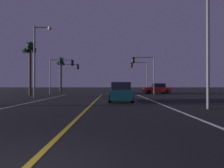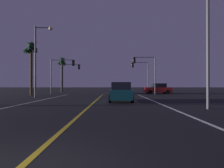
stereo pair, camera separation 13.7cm
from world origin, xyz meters
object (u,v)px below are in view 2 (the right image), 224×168
(traffic_light_near_left, at_px, (63,68))
(traffic_light_far_right, at_px, (140,70))
(palm_tree_left_far, at_px, (62,63))
(car_ahead_far, at_px, (119,89))
(traffic_light_near_right, at_px, (145,67))
(car_crossing_side, at_px, (158,89))
(palm_tree_left_mid, at_px, (31,51))
(street_lamp_right_near, at_px, (201,31))
(car_lead_same_lane, at_px, (121,92))
(street_lamp_left_mid, at_px, (39,53))
(traffic_light_far_left, at_px, (71,71))

(traffic_light_near_left, xyz_separation_m, traffic_light_far_right, (12.68, 5.50, 0.15))
(palm_tree_left_far, bearing_deg, car_ahead_far, -31.30)
(car_ahead_far, bearing_deg, traffic_light_near_right, -125.19)
(car_crossing_side, bearing_deg, car_ahead_far, -6.76)
(palm_tree_left_far, bearing_deg, palm_tree_left_mid, -94.13)
(traffic_light_near_right, distance_m, traffic_light_far_right, 5.50)
(car_ahead_far, distance_m, traffic_light_near_left, 9.69)
(traffic_light_far_right, xyz_separation_m, street_lamp_right_near, (0.45, -22.04, 0.61))
(car_lead_same_lane, xyz_separation_m, street_lamp_left_mid, (-9.21, 4.81, 4.38))
(traffic_light_near_left, xyz_separation_m, street_lamp_left_mid, (-0.78, -6.82, 1.20))
(traffic_light_far_right, xyz_separation_m, palm_tree_left_far, (-15.54, 4.22, 1.77))
(traffic_light_far_right, height_order, street_lamp_right_near, street_lamp_right_near)
(street_lamp_right_near, height_order, palm_tree_left_far, palm_tree_left_far)
(car_lead_same_lane, relative_size, street_lamp_right_near, 0.58)
(car_lead_same_lane, bearing_deg, car_crossing_side, -25.89)
(car_crossing_side, height_order, traffic_light_near_left, traffic_light_near_left)
(palm_tree_left_mid, height_order, palm_tree_left_far, palm_tree_left_mid)
(traffic_light_near_left, distance_m, street_lamp_left_mid, 6.97)
(traffic_light_far_right, height_order, palm_tree_left_far, palm_tree_left_far)
(traffic_light_near_right, bearing_deg, car_crossing_side, -142.38)
(traffic_light_far_right, bearing_deg, car_crossing_side, 122.95)
(traffic_light_far_left, relative_size, palm_tree_left_mid, 0.66)
(palm_tree_left_far, bearing_deg, car_crossing_side, -23.61)
(traffic_light_near_left, relative_size, traffic_light_far_right, 0.95)
(traffic_light_near_left, bearing_deg, car_ahead_far, 16.83)
(traffic_light_near_left, relative_size, street_lamp_left_mid, 0.65)
(traffic_light_near_left, bearing_deg, traffic_light_far_left, 90.99)
(street_lamp_right_near, xyz_separation_m, palm_tree_left_far, (-16.00, 26.26, 1.16))
(traffic_light_far_right, relative_size, street_lamp_right_near, 0.75)
(car_crossing_side, distance_m, palm_tree_left_far, 20.16)
(car_ahead_far, bearing_deg, car_lead_same_lane, 178.65)
(car_crossing_side, relative_size, traffic_light_near_right, 0.75)
(street_lamp_right_near, relative_size, palm_tree_left_mid, 0.94)
(car_ahead_far, relative_size, palm_tree_left_far, 0.58)
(car_ahead_far, height_order, traffic_light_near_right, traffic_light_near_right)
(traffic_light_near_right, height_order, palm_tree_left_far, palm_tree_left_far)
(car_ahead_far, relative_size, palm_tree_left_mid, 0.54)
(traffic_light_far_left, height_order, palm_tree_left_mid, palm_tree_left_mid)
(car_lead_same_lane, relative_size, car_crossing_side, 1.00)
(palm_tree_left_far, bearing_deg, traffic_light_near_left, -73.57)
(palm_tree_left_mid, bearing_deg, traffic_light_far_right, 25.62)
(car_ahead_far, xyz_separation_m, car_crossing_side, (6.24, -0.74, 0.00))
(car_lead_same_lane, distance_m, car_ahead_far, 14.29)
(palm_tree_left_far, bearing_deg, street_lamp_right_near, -58.65)
(palm_tree_left_far, bearing_deg, car_lead_same_lane, -62.13)
(traffic_light_far_left, relative_size, street_lamp_right_near, 0.71)
(palm_tree_left_mid, bearing_deg, street_lamp_left_mid, -56.38)
(street_lamp_right_near, bearing_deg, car_lead_same_lane, -46.20)
(car_lead_same_lane, distance_m, palm_tree_left_mid, 16.22)
(traffic_light_near_right, bearing_deg, traffic_light_near_left, 0.00)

